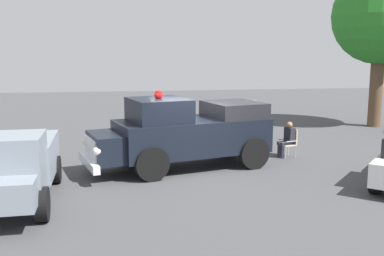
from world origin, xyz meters
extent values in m
plane|color=#424244|center=(0.00, 0.00, 0.00)|extent=(60.00, 60.00, 0.00)
cylinder|color=black|center=(-1.35, -0.88, 0.52)|extent=(1.09, 0.57, 1.04)
cylinder|color=black|center=(-1.86, 1.05, 0.52)|extent=(1.09, 0.57, 1.04)
cylinder|color=black|center=(2.04, 0.01, 0.52)|extent=(1.09, 0.57, 1.04)
cylinder|color=black|center=(1.53, 1.94, 0.52)|extent=(1.09, 0.57, 1.04)
cube|color=black|center=(0.09, 0.53, 1.05)|extent=(5.27, 3.28, 1.10)
cube|color=black|center=(-2.67, -0.20, 0.92)|extent=(1.32, 1.93, 0.84)
cube|color=black|center=(-1.02, 0.24, 1.95)|extent=(2.13, 2.27, 0.76)
cube|color=#232328|center=(1.59, 0.92, 1.80)|extent=(2.14, 2.33, 0.60)
cube|color=silver|center=(-3.10, -0.31, 0.92)|extent=(0.48, 1.42, 0.64)
cube|color=silver|center=(-3.20, -0.34, 0.50)|extent=(0.76, 2.22, 0.24)
sphere|color=white|center=(-2.90, -1.07, 1.00)|extent=(0.32, 0.32, 0.26)
sphere|color=white|center=(-3.30, 0.44, 1.00)|extent=(0.32, 0.32, 0.26)
sphere|color=red|center=(-1.02, 0.24, 2.45)|extent=(0.34, 0.34, 0.28)
cylinder|color=black|center=(4.53, -3.07, 0.34)|extent=(0.65, 0.68, 0.68)
cylinder|color=black|center=(-4.03, -3.76, 0.40)|extent=(0.31, 0.81, 0.80)
cylinder|color=black|center=(-4.13, -0.66, 0.40)|extent=(0.31, 0.81, 0.80)
cube|color=gray|center=(-4.99, -1.29, 0.95)|extent=(1.99, 2.76, 1.00)
cube|color=gray|center=(-4.93, -3.19, 1.20)|extent=(1.85, 1.56, 1.40)
cylinder|color=#B7BABF|center=(3.57, 1.13, 0.22)|extent=(0.03, 0.03, 0.44)
cylinder|color=#B7BABF|center=(3.45, 1.56, 0.22)|extent=(0.03, 0.03, 0.44)
cylinder|color=#B7BABF|center=(3.99, 1.25, 0.22)|extent=(0.03, 0.03, 0.44)
cylinder|color=#B7BABF|center=(3.88, 1.68, 0.22)|extent=(0.03, 0.03, 0.44)
cube|color=beige|center=(3.72, 1.41, 0.46)|extent=(0.59, 0.59, 0.04)
cube|color=beige|center=(3.96, 1.47, 0.74)|extent=(0.17, 0.47, 0.56)
cube|color=#B7BABF|center=(3.79, 1.17, 0.62)|extent=(0.43, 0.15, 0.03)
cube|color=#B7BABF|center=(3.66, 1.64, 0.62)|extent=(0.43, 0.15, 0.03)
cylinder|color=#383842|center=(3.49, 1.23, 0.23)|extent=(0.16, 0.16, 0.45)
cylinder|color=#383842|center=(3.44, 1.43, 0.23)|extent=(0.16, 0.16, 0.45)
cube|color=#383842|center=(3.64, 1.28, 0.51)|extent=(0.46, 0.26, 0.13)
cube|color=#383842|center=(3.59, 1.47, 0.51)|extent=(0.46, 0.26, 0.13)
cube|color=#26262D|center=(3.81, 1.43, 0.81)|extent=(0.32, 0.44, 0.54)
sphere|color=#9E704C|center=(3.79, 1.42, 1.18)|extent=(0.27, 0.27, 0.22)
cylinder|color=#2D334C|center=(3.74, 5.18, 0.44)|extent=(0.18, 0.18, 0.88)
cylinder|color=#2D334C|center=(3.53, 5.13, 0.44)|extent=(0.18, 0.18, 0.88)
cube|color=maroon|center=(3.64, 5.16, 1.16)|extent=(0.47, 0.35, 0.56)
cylinder|color=maroon|center=(3.90, 5.22, 1.10)|extent=(0.12, 0.12, 0.60)
cylinder|color=maroon|center=(3.37, 5.10, 1.10)|extent=(0.12, 0.12, 0.60)
sphere|color=#9E704C|center=(3.64, 5.16, 1.56)|extent=(0.27, 0.27, 0.23)
cylinder|color=brown|center=(10.59, 7.20, 1.93)|extent=(0.65, 0.65, 3.86)
sphere|color=#297C26|center=(10.59, 7.20, 5.52)|extent=(4.75, 4.75, 4.75)
camera|label=1|loc=(-2.27, -13.96, 3.80)|focal=42.58mm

